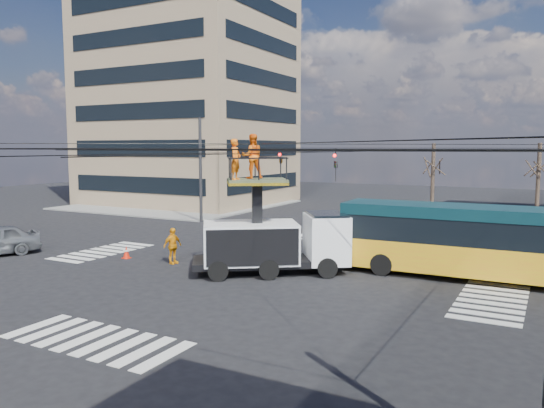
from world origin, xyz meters
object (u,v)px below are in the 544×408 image
at_px(utility_truck, 274,229).
at_px(traffic_cone, 126,252).
at_px(city_bus, 495,242).
at_px(flagger, 375,251).
at_px(worker_ground, 172,246).

distance_m(utility_truck, traffic_cone, 8.53).
bearing_deg(city_bus, utility_truck, -161.84).
xyz_separation_m(city_bus, flagger, (-5.11, -0.47, -0.78)).
bearing_deg(utility_truck, city_bus, -15.62).
bearing_deg(worker_ground, city_bus, -62.23).
height_order(utility_truck, traffic_cone, utility_truck).
bearing_deg(flagger, utility_truck, -91.12).
xyz_separation_m(traffic_cone, worker_ground, (2.95, 0.11, 0.58)).
distance_m(city_bus, flagger, 5.19).
xyz_separation_m(city_bus, worker_ground, (-14.37, -3.79, -0.83)).
bearing_deg(traffic_cone, utility_truck, 5.17).
relative_size(utility_truck, city_bus, 0.54).
bearing_deg(flagger, worker_ground, -105.89).
bearing_deg(traffic_cone, flagger, 15.70).
height_order(city_bus, worker_ground, city_bus).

